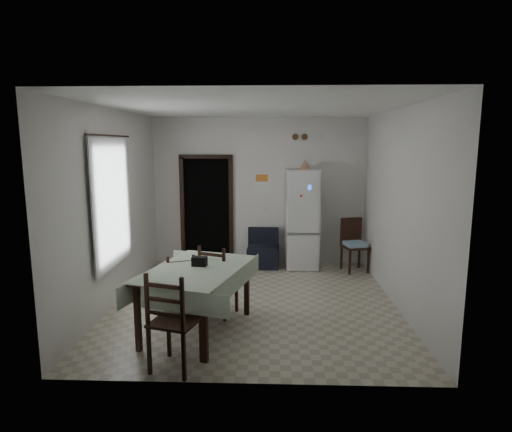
{
  "coord_description": "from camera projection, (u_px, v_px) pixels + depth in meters",
  "views": [
    {
      "loc": [
        0.24,
        -6.21,
        2.38
      ],
      "look_at": [
        0.0,
        0.5,
        1.25
      ],
      "focal_mm": 30.0,
      "sensor_mm": 36.0,
      "label": 1
    }
  ],
  "objects": [
    {
      "name": "ground",
      "position": [
        255.0,
        302.0,
        6.52
      ],
      "size": [
        4.5,
        4.5,
        0.0
      ],
      "primitive_type": "plane",
      "color": "#B7AE95",
      "rests_on": "ground"
    },
    {
      "name": "ceiling",
      "position": [
        255.0,
        107.0,
        6.04
      ],
      "size": [
        4.2,
        4.5,
        0.02
      ],
      "primitive_type": null,
      "color": "white",
      "rests_on": "ground"
    },
    {
      "name": "wall_back",
      "position": [
        259.0,
        192.0,
        8.5
      ],
      "size": [
        4.2,
        0.02,
        2.9
      ],
      "primitive_type": null,
      "color": "silver",
      "rests_on": "ground"
    },
    {
      "name": "wall_front",
      "position": [
        246.0,
        243.0,
        4.06
      ],
      "size": [
        4.2,
        0.02,
        2.9
      ],
      "primitive_type": null,
      "color": "silver",
      "rests_on": "ground"
    },
    {
      "name": "wall_left",
      "position": [
        114.0,
        207.0,
        6.36
      ],
      "size": [
        0.02,
        4.5,
        2.9
      ],
      "primitive_type": null,
      "color": "silver",
      "rests_on": "ground"
    },
    {
      "name": "wall_right",
      "position": [
        399.0,
        209.0,
        6.21
      ],
      "size": [
        0.02,
        4.5,
        2.9
      ],
      "primitive_type": null,
      "color": "silver",
      "rests_on": "ground"
    },
    {
      "name": "doorway",
      "position": [
        209.0,
        209.0,
        8.8
      ],
      "size": [
        1.06,
        0.52,
        2.22
      ],
      "color": "black",
      "rests_on": "ground"
    },
    {
      "name": "window_recess",
      "position": [
        105.0,
        203.0,
        6.14
      ],
      "size": [
        0.1,
        1.2,
        1.6
      ],
      "primitive_type": "cube",
      "color": "silver",
      "rests_on": "ground"
    },
    {
      "name": "curtain",
      "position": [
        113.0,
        203.0,
        6.14
      ],
      "size": [
        0.02,
        1.45,
        1.85
      ],
      "primitive_type": "cube",
      "color": "beige",
      "rests_on": "ground"
    },
    {
      "name": "curtain_rod",
      "position": [
        110.0,
        136.0,
        5.98
      ],
      "size": [
        0.02,
        1.6,
        0.02
      ],
      "primitive_type": "cylinder",
      "rotation": [
        1.57,
        0.0,
        0.0
      ],
      "color": "black",
      "rests_on": "ground"
    },
    {
      "name": "calendar",
      "position": [
        262.0,
        183.0,
        8.46
      ],
      "size": [
        0.28,
        0.02,
        0.4
      ],
      "primitive_type": "cube",
      "color": "white",
      "rests_on": "ground"
    },
    {
      "name": "calendar_image",
      "position": [
        262.0,
        178.0,
        8.43
      ],
      "size": [
        0.24,
        0.01,
        0.14
      ],
      "primitive_type": "cube",
      "color": "orange",
      "rests_on": "ground"
    },
    {
      "name": "light_switch",
      "position": [
        267.0,
        209.0,
        8.54
      ],
      "size": [
        0.08,
        0.02,
        0.12
      ],
      "primitive_type": "cube",
      "color": "beige",
      "rests_on": "ground"
    },
    {
      "name": "vent_left",
      "position": [
        295.0,
        137.0,
        8.28
      ],
      "size": [
        0.12,
        0.03,
        0.12
      ],
      "primitive_type": "cylinder",
      "rotation": [
        1.57,
        0.0,
        0.0
      ],
      "color": "#543721",
      "rests_on": "ground"
    },
    {
      "name": "vent_right",
      "position": [
        305.0,
        137.0,
        8.27
      ],
      "size": [
        0.12,
        0.03,
        0.12
      ],
      "primitive_type": "cylinder",
      "rotation": [
        1.57,
        0.0,
        0.0
      ],
      "color": "#543721",
      "rests_on": "ground"
    },
    {
      "name": "emergency_light",
      "position": [
        329.0,
        135.0,
        8.23
      ],
      "size": [
        0.25,
        0.07,
        0.09
      ],
      "primitive_type": "cube",
      "color": "white",
      "rests_on": "ground"
    },
    {
      "name": "fridge",
      "position": [
        302.0,
        219.0,
        8.24
      ],
      "size": [
        0.64,
        0.64,
        1.91
      ],
      "primitive_type": null,
      "rotation": [
        0.0,
        0.0,
        0.04
      ],
      "color": "silver",
      "rests_on": "ground"
    },
    {
      "name": "tan_cone",
      "position": [
        305.0,
        164.0,
        8.07
      ],
      "size": [
        0.23,
        0.23,
        0.19
      ],
      "primitive_type": "cone",
      "rotation": [
        0.0,
        0.0,
        0.0
      ],
      "color": "tan",
      "rests_on": "fridge"
    },
    {
      "name": "navy_seat",
      "position": [
        263.0,
        248.0,
        8.36
      ],
      "size": [
        0.63,
        0.61,
        0.74
      ],
      "primitive_type": null,
      "rotation": [
        0.0,
        0.0,
        -0.03
      ],
      "color": "black",
      "rests_on": "ground"
    },
    {
      "name": "corner_chair",
      "position": [
        355.0,
        245.0,
        8.04
      ],
      "size": [
        0.53,
        0.53,
        1.0
      ],
      "primitive_type": null,
      "rotation": [
        0.0,
        0.0,
        0.27
      ],
      "color": "black",
      "rests_on": "ground"
    },
    {
      "name": "dining_table",
      "position": [
        197.0,
        300.0,
        5.44
      ],
      "size": [
        1.46,
        1.84,
        0.84
      ],
      "primitive_type": null,
      "rotation": [
        0.0,
        0.0,
        -0.28
      ],
      "color": "#ABBEA2",
      "rests_on": "ground"
    },
    {
      "name": "black_bag",
      "position": [
        199.0,
        261.0,
        5.46
      ],
      "size": [
        0.2,
        0.13,
        0.12
      ],
      "primitive_type": "cube",
      "rotation": [
        0.0,
        0.0,
        -0.13
      ],
      "color": "black",
      "rests_on": "dining_table"
    },
    {
      "name": "dining_chair_far_left",
      "position": [
        180.0,
        285.0,
        5.9
      ],
      "size": [
        0.5,
        0.5,
        0.92
      ],
      "primitive_type": null,
      "rotation": [
        0.0,
        0.0,
        3.49
      ],
      "color": "black",
      "rests_on": "ground"
    },
    {
      "name": "dining_chair_far_right",
      "position": [
        219.0,
        280.0,
        5.98
      ],
      "size": [
        0.57,
        0.57,
        1.02
      ],
      "primitive_type": null,
      "rotation": [
        0.0,
        0.0,
        2.77
      ],
      "color": "black",
      "rests_on": "ground"
    },
    {
      "name": "dining_chair_near_head",
      "position": [
        175.0,
        320.0,
        4.52
      ],
      "size": [
        0.58,
        0.58,
        1.1
      ],
      "primitive_type": null,
      "rotation": [
        0.0,
        0.0,
        2.86
      ],
      "color": "black",
      "rests_on": "ground"
    }
  ]
}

